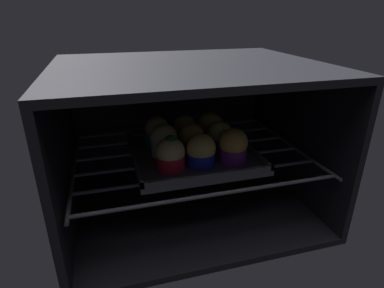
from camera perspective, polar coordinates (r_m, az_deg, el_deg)
The scene contains 12 objects.
oven_cavity at distance 79.81cm, azimuth -1.22°, elevation 1.59°, with size 59.00×47.00×37.00cm.
oven_rack at distance 77.39cm, azimuth -0.40°, elevation -1.86°, with size 54.80×42.00×0.80cm.
baking_tray at distance 75.20cm, azimuth -0.00°, elevation -1.72°, with size 28.06×28.06×2.20cm.
muffin_row0_col0 at distance 65.89cm, azimuth -3.94°, elevation -1.91°, with size 6.19×6.19×7.57cm.
muffin_row0_col1 at distance 67.47cm, azimuth 1.61°, elevation -1.30°, with size 6.36×6.36×7.11cm.
muffin_row0_col2 at distance 69.51cm, azimuth 7.46°, elevation -0.36°, with size 6.35×6.35×7.64cm.
muffin_row1_col0 at distance 72.31cm, azimuth -5.10°, elevation 0.60°, with size 6.30×6.30×7.44cm.
muffin_row1_col1 at distance 73.90cm, azimuth -0.02°, elevation 0.97°, with size 6.00×6.00×7.02cm.
muffin_row1_col2 at distance 75.54cm, azimuth 5.02°, elevation 1.31°, with size 6.00×6.00×6.94cm.
muffin_row2_col0 at distance 78.96cm, azimuth -6.37°, elevation 2.30°, with size 6.00×6.00×7.06cm.
muffin_row2_col1 at distance 80.33cm, azimuth -1.17°, elevation 2.76°, with size 6.00×6.00×6.86cm.
muffin_row2_col2 at distance 81.43cm, azimuth 3.29°, elevation 3.07°, with size 6.60×6.60×7.12cm.
Camera 1 is at (-18.53, -45.62, 46.36)cm, focal length 29.43 mm.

